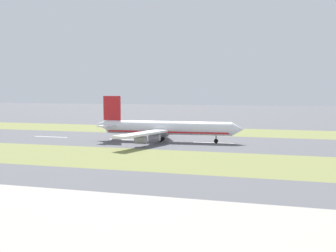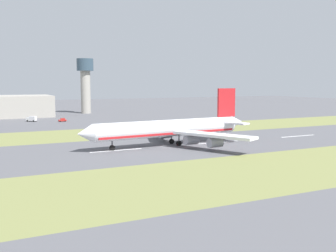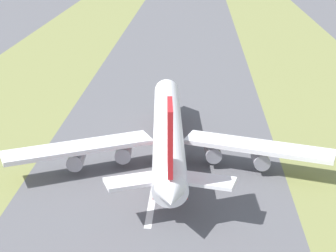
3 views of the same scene
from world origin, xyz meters
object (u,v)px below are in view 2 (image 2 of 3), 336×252
(control_tower, at_px, (85,80))
(airplane_main_jet, at_px, (173,128))
(service_truck, at_px, (32,119))
(apron_car, at_px, (62,120))

(control_tower, bearing_deg, airplane_main_jet, 176.74)
(control_tower, xyz_separation_m, service_truck, (-47.51, 43.84, -22.76))
(service_truck, distance_m, apron_car, 18.04)
(control_tower, relative_size, apron_car, 8.94)
(apron_car, bearing_deg, control_tower, -26.52)
(control_tower, height_order, service_truck, control_tower)
(airplane_main_jet, distance_m, service_truck, 117.43)
(apron_car, bearing_deg, airplane_main_jet, -169.60)
(service_truck, relative_size, apron_car, 1.31)
(airplane_main_jet, bearing_deg, apron_car, 10.40)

